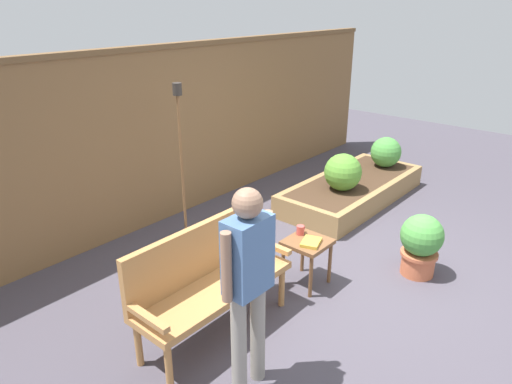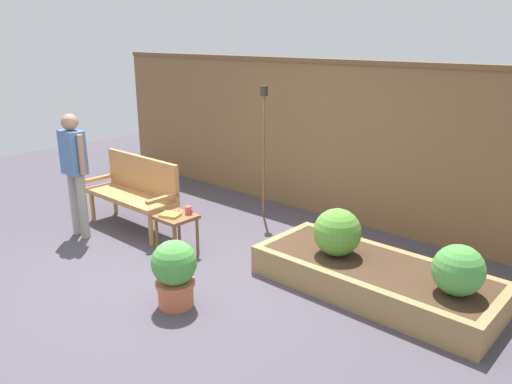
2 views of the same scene
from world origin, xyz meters
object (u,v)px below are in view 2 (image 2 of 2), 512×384
(garden_bench, at_px, (136,187))
(person_by_bench, at_px, (74,165))
(book_on_table, at_px, (170,215))
(tiki_torch, at_px, (264,130))
(cup_on_table, at_px, (188,210))
(shrub_far_corner, at_px, (458,270))
(potted_boxwood, at_px, (175,271))
(shrub_near_bench, at_px, (337,232))
(side_table, at_px, (177,222))

(garden_bench, xyz_separation_m, person_by_bench, (-0.26, -0.69, 0.39))
(book_on_table, height_order, tiki_torch, tiki_torch)
(cup_on_table, xyz_separation_m, shrub_far_corner, (2.91, 0.53, -0.00))
(cup_on_table, height_order, tiki_torch, tiki_torch)
(garden_bench, height_order, cup_on_table, garden_bench)
(potted_boxwood, bearing_deg, shrub_near_bench, 59.41)
(book_on_table, distance_m, tiki_torch, 1.88)
(side_table, relative_size, book_on_table, 2.23)
(potted_boxwood, bearing_deg, person_by_bench, 172.01)
(garden_bench, relative_size, potted_boxwood, 2.19)
(person_by_bench, bearing_deg, book_on_table, 16.26)
(garden_bench, height_order, shrub_far_corner, garden_bench)
(cup_on_table, bearing_deg, book_on_table, -116.43)
(shrub_far_corner, bearing_deg, book_on_table, -166.48)
(cup_on_table, bearing_deg, person_by_bench, -157.86)
(cup_on_table, relative_size, person_by_bench, 0.07)
(garden_bench, relative_size, side_table, 3.00)
(side_table, relative_size, tiki_torch, 0.26)
(cup_on_table, height_order, person_by_bench, person_by_bench)
(potted_boxwood, distance_m, person_by_bench, 2.36)
(potted_boxwood, height_order, person_by_bench, person_by_bench)
(shrub_near_bench, bearing_deg, shrub_far_corner, 0.00)
(garden_bench, xyz_separation_m, shrub_near_bench, (2.85, 0.42, 0.00))
(garden_bench, distance_m, shrub_far_corner, 4.11)
(potted_boxwood, xyz_separation_m, tiki_torch, (-1.01, 2.43, 0.88))
(side_table, distance_m, shrub_near_bench, 1.87)
(shrub_far_corner, xyz_separation_m, person_by_bench, (-4.34, -1.11, 0.41))
(book_on_table, xyz_separation_m, tiki_torch, (-0.08, 1.72, 0.74))
(garden_bench, distance_m, tiki_torch, 1.87)
(book_on_table, bearing_deg, potted_boxwood, -56.49)
(shrub_near_bench, height_order, person_by_bench, person_by_bench)
(cup_on_table, bearing_deg, shrub_far_corner, 10.32)
(tiki_torch, bearing_deg, book_on_table, -87.21)
(garden_bench, height_order, shrub_near_bench, garden_bench)
(side_table, relative_size, person_by_bench, 0.31)
(book_on_table, xyz_separation_m, shrub_far_corner, (3.01, 0.72, 0.03))
(book_on_table, bearing_deg, person_by_bench, 177.06)
(side_table, distance_m, book_on_table, 0.12)
(tiki_torch, relative_size, person_by_bench, 1.17)
(potted_boxwood, distance_m, shrub_far_corner, 2.53)
(book_on_table, xyz_separation_m, potted_boxwood, (0.93, -0.71, -0.14))
(shrub_far_corner, height_order, tiki_torch, tiki_torch)
(potted_boxwood, relative_size, person_by_bench, 0.42)
(potted_boxwood, xyz_separation_m, shrub_far_corner, (2.08, 1.43, 0.17))
(person_by_bench, bearing_deg, garden_bench, 69.44)
(tiki_torch, bearing_deg, shrub_far_corner, -17.94)
(book_on_table, bearing_deg, tiki_torch, 73.58)
(shrub_near_bench, distance_m, tiki_torch, 2.22)
(cup_on_table, height_order, book_on_table, cup_on_table)
(shrub_near_bench, bearing_deg, garden_bench, -171.53)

